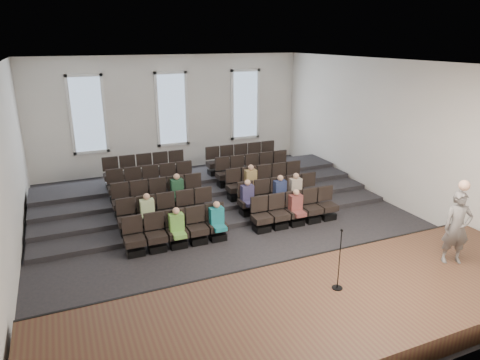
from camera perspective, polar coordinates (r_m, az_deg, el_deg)
name	(u,v)px	position (r m, az deg, el deg)	size (l,w,h in m)	color
ground	(232,227)	(13.53, -1.01, -6.32)	(14.00, 14.00, 0.00)	black
ceiling	(231,63)	(12.30, -1.15, 15.38)	(12.00, 14.00, 0.02)	white
wall_back	(172,114)	(19.24, -9.08, 8.74)	(12.00, 0.04, 5.00)	white
wall_front	(405,256)	(7.10, 21.14, -9.38)	(12.00, 0.04, 5.00)	white
wall_left	(3,175)	(11.90, -29.01, 0.64)	(0.04, 14.00, 5.00)	white
wall_right	(392,133)	(15.90, 19.56, 5.89)	(0.04, 14.00, 5.00)	white
stage	(325,311)	(9.49, 11.23, -16.73)	(11.80, 3.60, 0.50)	#432F1C
stage_lip	(284,271)	(10.75, 5.86, -11.92)	(11.80, 0.06, 0.52)	black
risers	(201,190)	(16.22, -5.26, -1.35)	(11.80, 4.80, 0.60)	black
seating_rows	(215,192)	(14.60, -3.32, -1.55)	(6.80, 4.70, 1.67)	black
windows	(172,109)	(19.14, -9.06, 9.30)	(8.44, 0.10, 3.24)	white
audience	(235,199)	(13.57, -0.73, -2.50)	(5.45, 2.64, 1.10)	#67AA44
speaker	(457,228)	(11.38, 26.95, -5.68)	(0.66, 0.43, 1.80)	#595654
mic_stand	(339,271)	(9.58, 13.00, -11.75)	(0.24, 0.24, 1.41)	black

